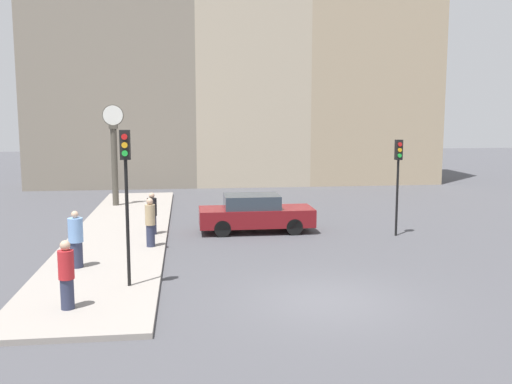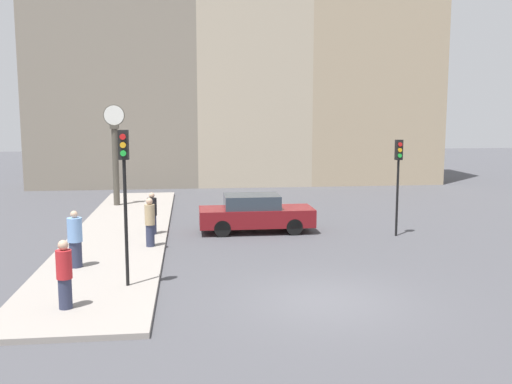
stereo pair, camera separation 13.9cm
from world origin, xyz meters
name	(u,v)px [view 2 (the right image)]	position (x,y,z in m)	size (l,w,h in m)	color
ground_plane	(325,300)	(0.00, 0.00, 0.00)	(120.00, 120.00, 0.00)	#47474C
sidewalk_corner	(121,232)	(-6.00, 8.75, 0.07)	(3.58, 21.50, 0.13)	gray
building_row	(243,45)	(0.30, 24.54, 9.08)	(26.58, 5.00, 19.09)	gray
sedan_car	(255,213)	(-0.78, 8.53, 0.75)	(4.48, 1.75, 1.49)	maroon
traffic_light_near	(124,176)	(-5.00, 1.42, 3.06)	(0.26, 0.24, 4.10)	black
traffic_light_far	(398,167)	(4.52, 7.17, 2.64)	(0.26, 0.24, 3.68)	black
street_clock	(115,155)	(-6.95, 15.16, 2.65)	(1.03, 0.40, 4.96)	#4C473D
pedestrian_tan_coat	(150,222)	(-4.70, 5.91, 0.98)	(0.34, 0.34, 1.68)	#2D334C
pedestrian_blue_stripe	(75,240)	(-6.72, 3.46, 0.97)	(0.43, 0.43, 1.70)	#2D334C
pedestrian_black_jacket	(152,214)	(-4.75, 7.94, 0.92)	(0.36, 0.36, 1.59)	#2D334C
pedestrian_red_top	(64,275)	(-6.25, -0.24, 0.95)	(0.36, 0.36, 1.63)	#2D334C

